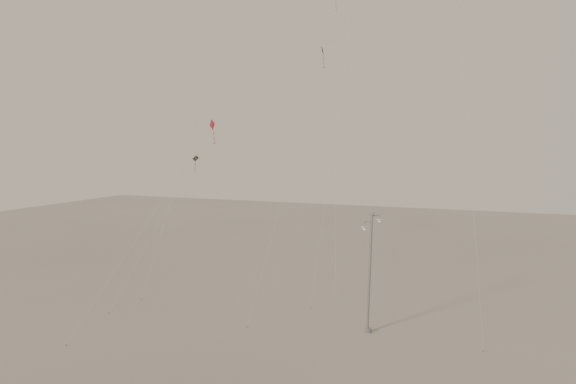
% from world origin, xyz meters
% --- Properties ---
extents(ground, '(160.00, 160.00, 0.00)m').
position_xyz_m(ground, '(0.00, 0.00, 0.00)').
color(ground, '#9F9484').
rests_on(ground, ground).
extents(street_lamp, '(1.51, 0.96, 8.88)m').
position_xyz_m(street_lamp, '(6.40, 6.20, 4.74)').
color(street_lamp, gray).
rests_on(street_lamp, ground).
extents(kite_0, '(8.35, 8.74, 35.64)m').
position_xyz_m(kite_0, '(-8.06, 12.60, 26.33)').
color(kite_0, maroon).
rests_on(kite_0, ground).
extents(kite_1, '(3.24, 9.70, 22.35)m').
position_xyz_m(kite_1, '(-0.11, 10.87, 16.33)').
color(kite_1, '#2A2623').
rests_on(kite_1, ground).
extents(kite_3, '(7.02, 8.90, 15.68)m').
position_xyz_m(kite_3, '(-7.22, 3.56, 12.16)').
color(kite_3, maroon).
rests_on(kite_3, ground).
extents(kite_4, '(2.80, 2.12, 25.95)m').
position_xyz_m(kite_4, '(12.20, 7.06, 19.02)').
color(kite_4, '#2A2623').
rests_on(kite_4, ground).
extents(kite_5, '(1.64, 4.63, 28.85)m').
position_xyz_m(kite_5, '(0.99, 16.25, 22.30)').
color(kite_5, '#A6541B').
rests_on(kite_5, ground).
extents(kite_6, '(4.97, 6.27, 12.84)m').
position_xyz_m(kite_6, '(-10.81, 7.12, 9.25)').
color(kite_6, '#2A2623').
rests_on(kite_6, ground).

